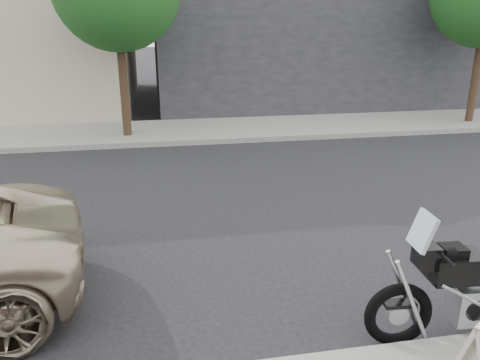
# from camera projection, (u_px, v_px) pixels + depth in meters

# --- Properties ---
(ground) EXTENTS (120.00, 120.00, 0.00)m
(ground) POSITION_uv_depth(u_px,v_px,m) (228.00, 214.00, 8.36)
(ground) COLOR black
(ground) RESTS_ON ground
(far_sidewalk) EXTENTS (44.00, 3.00, 0.15)m
(far_sidewalk) POSITION_uv_depth(u_px,v_px,m) (195.00, 131.00, 14.39)
(far_sidewalk) COLOR gray
(far_sidewalk) RESTS_ON ground
(far_building_dark) EXTENTS (16.00, 11.00, 7.00)m
(far_building_dark) POSITION_uv_depth(u_px,v_px,m) (334.00, 16.00, 21.01)
(far_building_dark) COLOR #27262B
(far_building_dark) RESTS_ON ground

